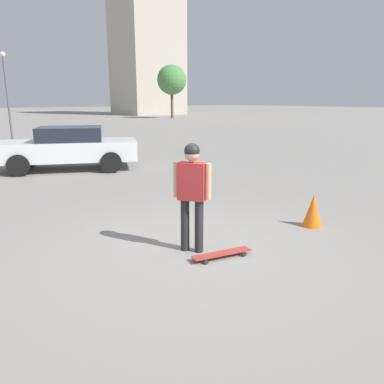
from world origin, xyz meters
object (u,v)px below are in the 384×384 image
person (192,187)px  car_parked_near (68,147)px  traffic_cone (313,211)px  skateboard (222,254)px

person → car_parked_near: 8.19m
car_parked_near → traffic_cone: 8.73m
skateboard → car_parked_near: size_ratio=0.20×
person → skateboard: (0.18, -0.50, -0.97)m
car_parked_near → traffic_cone: size_ratio=7.78×
traffic_cone → person: bearing=168.0°
traffic_cone → skateboard: bearing=179.1°
car_parked_near → skateboard: bearing=110.2°
person → skateboard: size_ratio=1.75×
car_parked_near → traffic_cone: (1.26, -8.63, -0.45)m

